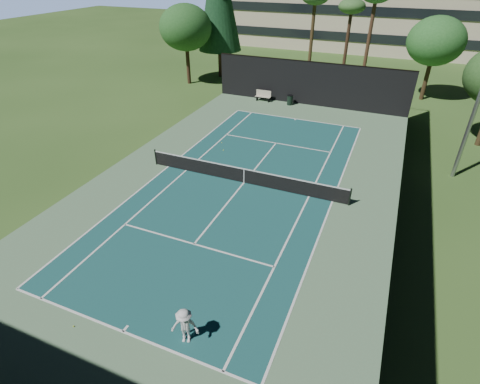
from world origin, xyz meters
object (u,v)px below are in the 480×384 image
object	(u,v)px
tennis_ball_b	(223,150)
player	(185,326)
trash_bin	(290,100)
tennis_ball_d	(222,143)
tennis_ball_c	(300,182)
tennis_net	(244,175)
tennis_ball_a	(74,326)
park_bench	(263,95)

from	to	relation	value
tennis_ball_b	player	bearing A→B (deg)	-69.83
tennis_ball_b	trash_bin	size ratio (longest dim) A/B	0.08
tennis_ball_d	tennis_ball_b	bearing A→B (deg)	-58.93
tennis_ball_c	tennis_net	bearing A→B (deg)	-157.02
tennis_ball_a	park_bench	xyz separation A→B (m)	(-2.42, 27.83, 0.52)
player	tennis_ball_a	world-z (taller)	player
tennis_net	tennis_ball_b	world-z (taller)	tennis_net
tennis_ball_a	trash_bin	bearing A→B (deg)	89.36
player	tennis_ball_c	size ratio (longest dim) A/B	25.98
trash_bin	player	bearing A→B (deg)	-81.59
tennis_ball_a	tennis_ball_c	distance (m)	14.68
tennis_ball_d	trash_bin	world-z (taller)	trash_bin
tennis_ball_b	tennis_ball_d	size ratio (longest dim) A/B	1.24
tennis_ball_c	park_bench	size ratio (longest dim) A/B	0.04
trash_bin	tennis_ball_b	bearing A→B (deg)	-97.76
tennis_ball_b	tennis_ball_c	world-z (taller)	tennis_ball_b
player	tennis_ball_b	size ratio (longest dim) A/B	21.61
park_bench	trash_bin	xyz separation A→B (m)	(2.73, -0.12, -0.07)
tennis_ball_d	trash_bin	bearing A→B (deg)	77.72
park_bench	tennis_ball_b	bearing A→B (deg)	-84.38
tennis_ball_d	trash_bin	distance (m)	10.68
player	park_bench	bearing A→B (deg)	86.94
player	tennis_ball_d	xyz separation A→B (m)	(-6.20, 16.14, -0.76)
tennis_ball_a	tennis_ball_d	distance (m)	17.38
park_bench	trash_bin	world-z (taller)	park_bench
tennis_ball_c	player	bearing A→B (deg)	-93.77
tennis_ball_b	trash_bin	world-z (taller)	trash_bin
tennis_net	tennis_ball_a	size ratio (longest dim) A/B	210.15
player	tennis_ball_b	world-z (taller)	player
tennis_ball_c	trash_bin	distance (m)	14.72
player	tennis_ball_c	bearing A→B (deg)	69.17
tennis_ball_a	park_bench	bearing A→B (deg)	94.97
tennis_ball_b	tennis_ball_c	size ratio (longest dim) A/B	1.20
player	tennis_ball_c	distance (m)	12.70
tennis_ball_b	park_bench	xyz separation A→B (m)	(-1.15, 11.70, 0.51)
tennis_ball_c	park_bench	xyz separation A→B (m)	(-7.49, 14.05, 0.52)
tennis_net	tennis_ball_d	xyz separation A→B (m)	(-3.83, 4.85, -0.53)
tennis_net	player	distance (m)	11.54
tennis_ball_a	tennis_ball_c	world-z (taller)	same
tennis_ball_b	tennis_ball_c	bearing A→B (deg)	-20.30
tennis_net	park_bench	world-z (taller)	tennis_net
tennis_net	trash_bin	world-z (taller)	tennis_net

